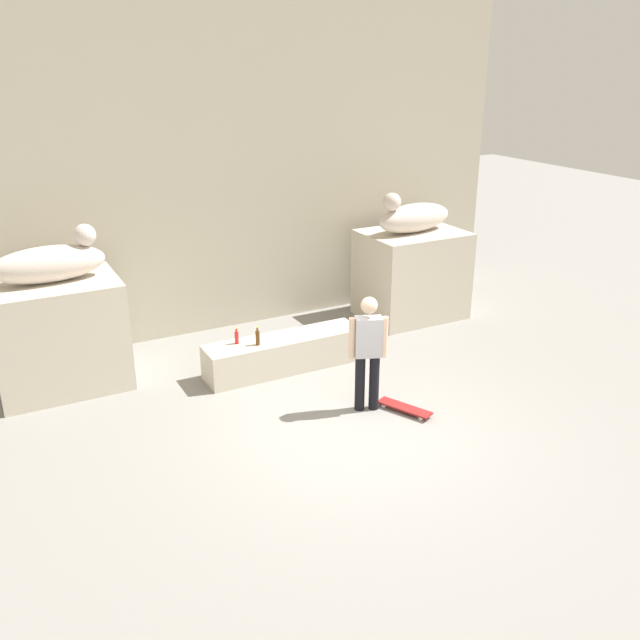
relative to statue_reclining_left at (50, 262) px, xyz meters
The scene contains 11 objects.
ground_plane 4.85m from the statue_reclining_left, 45.55° to the right, with size 40.00×40.00×0.00m, color gray.
facade_wall 3.75m from the statue_reclining_left, 23.95° to the left, with size 11.05×0.60×6.91m, color #B5AE98.
pedestal_left 1.10m from the statue_reclining_left, behind, with size 1.83×1.38×1.63m, color beige.
pedestal_right 6.38m from the statue_reclining_left, ahead, with size 1.83×1.38×1.63m, color beige.
statue_reclining_left is the anchor object (origin of this frame).
statue_reclining_right 6.25m from the statue_reclining_left, ahead, with size 1.65×0.74×0.78m.
ledge_block 3.69m from the statue_reclining_left, 18.89° to the right, with size 2.54×0.60×0.55m, color beige.
skater 4.66m from the statue_reclining_left, 37.88° to the right, with size 0.51×0.32×1.67m.
skateboard 5.42m from the statue_reclining_left, 37.89° to the right, with size 0.52×0.81×0.08m.
bottle_red 2.87m from the statue_reclining_left, 21.90° to the right, with size 0.06×0.06×0.26m.
bottle_brown 3.15m from the statue_reclining_left, 23.57° to the right, with size 0.07×0.07×0.30m.
Camera 1 is at (-4.10, -6.85, 4.67)m, focal length 38.33 mm.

